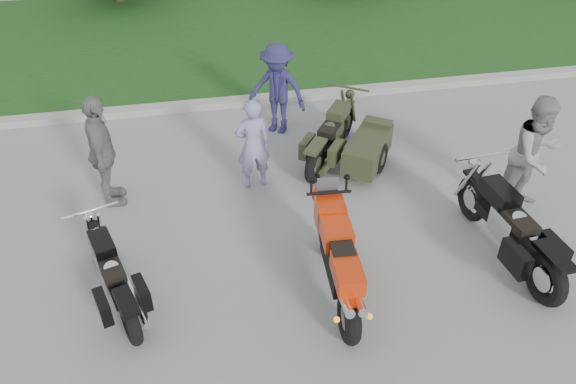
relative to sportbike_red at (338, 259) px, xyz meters
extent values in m
plane|color=gray|center=(-0.37, -0.23, -0.63)|extent=(80.00, 80.00, 0.00)
cube|color=#A19F97|center=(-0.37, 5.77, -0.55)|extent=(60.00, 0.30, 0.15)
cube|color=#2A571E|center=(-0.37, 9.92, -0.56)|extent=(60.00, 8.00, 0.14)
torus|color=black|center=(-0.06, -0.74, -0.29)|extent=(0.26, 0.69, 0.68)
torus|color=black|center=(0.06, 0.84, -0.30)|extent=(0.18, 0.66, 0.66)
cube|color=black|center=(0.00, -0.01, -0.03)|extent=(0.38, 1.01, 0.38)
cube|color=red|center=(0.02, 0.24, 0.27)|extent=(0.42, 0.63, 0.28)
cube|color=red|center=(-0.04, -0.50, 0.22)|extent=(0.37, 0.62, 0.24)
cube|color=black|center=(-0.01, -0.15, 0.31)|extent=(0.31, 0.40, 0.11)
cube|color=red|center=(0.05, 0.65, 0.22)|extent=(0.40, 0.46, 0.44)
cylinder|color=silver|center=(-0.14, -0.80, 0.05)|extent=(0.16, 0.51, 0.24)
cylinder|color=silver|center=(0.02, -0.81, 0.05)|extent=(0.16, 0.51, 0.24)
torus|color=black|center=(-2.67, -0.25, -0.31)|extent=(0.35, 0.66, 0.64)
torus|color=black|center=(-3.14, 1.22, -0.33)|extent=(0.29, 0.61, 0.60)
cube|color=black|center=(-2.90, 0.48, -0.24)|extent=(0.54, 1.13, 0.13)
cube|color=silver|center=(-2.90, 0.48, -0.16)|extent=(0.40, 0.49, 0.33)
cube|color=black|center=(-2.99, 0.75, 0.10)|extent=(0.41, 0.57, 0.21)
cube|color=black|center=(-2.86, 0.35, 0.01)|extent=(0.39, 0.53, 0.11)
cube|color=black|center=(-2.67, -0.25, 0.03)|extent=(0.35, 0.55, 0.06)
cylinder|color=silver|center=(-2.64, 0.22, -0.37)|extent=(0.40, 1.01, 0.09)
torus|color=black|center=(2.63, -0.65, -0.25)|extent=(0.24, 0.77, 0.76)
torus|color=black|center=(2.50, 1.19, -0.27)|extent=(0.18, 0.72, 0.71)
cube|color=black|center=(2.57, 0.27, -0.16)|extent=(0.34, 1.35, 0.16)
cube|color=silver|center=(2.57, 0.27, -0.07)|extent=(0.37, 0.52, 0.39)
cube|color=black|center=(2.54, 0.60, 0.24)|extent=(0.36, 0.63, 0.25)
cube|color=black|center=(2.58, 0.10, 0.13)|extent=(0.35, 0.58, 0.13)
cube|color=black|center=(2.63, -0.65, 0.15)|extent=(0.29, 0.63, 0.07)
cylinder|color=silver|center=(2.80, -0.10, -0.32)|extent=(0.20, 1.23, 0.11)
torus|color=black|center=(0.34, 2.64, -0.29)|extent=(0.53, 0.66, 0.69)
torus|color=black|center=(1.28, 4.02, -0.31)|extent=(0.47, 0.60, 0.65)
cube|color=black|center=(0.81, 3.33, -0.21)|extent=(0.87, 1.12, 0.14)
cube|color=#323921|center=(0.81, 3.33, -0.12)|extent=(0.51, 0.55, 0.35)
cube|color=#323921|center=(0.98, 3.58, 0.16)|extent=(0.55, 0.62, 0.22)
cube|color=black|center=(0.72, 3.21, 0.06)|extent=(0.52, 0.58, 0.12)
cube|color=#323921|center=(0.34, 2.64, 0.08)|extent=(0.50, 0.58, 0.06)
cylinder|color=#323921|center=(0.76, 2.94, -0.35)|extent=(0.72, 0.97, 0.10)
cube|color=#323921|center=(1.33, 2.84, -0.23)|extent=(1.20, 1.40, 0.45)
torus|color=black|center=(1.54, 2.70, -0.35)|extent=(0.42, 0.53, 0.57)
imported|color=#9088B9|center=(-0.70, 2.75, 0.17)|extent=(0.63, 0.46, 1.61)
imported|color=gray|center=(3.49, 1.32, 0.34)|extent=(1.10, 0.96, 1.94)
imported|color=navy|center=(0.03, 4.52, 0.27)|extent=(1.34, 1.20, 1.80)
imported|color=gray|center=(-3.07, 2.73, 0.32)|extent=(0.55, 1.15, 1.90)
camera|label=1|loc=(-1.70, -5.13, 4.96)|focal=35.00mm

